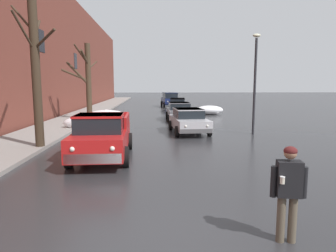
{
  "coord_description": "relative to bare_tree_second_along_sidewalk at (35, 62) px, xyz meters",
  "views": [
    {
      "loc": [
        -0.24,
        -4.96,
        2.83
      ],
      "look_at": [
        0.39,
        8.26,
        0.99
      ],
      "focal_mm": 32.23,
      "sensor_mm": 36.0,
      "label": 1
    }
  ],
  "objects": [
    {
      "name": "sedan_black_parked_far_down_block",
      "position": [
        7.42,
        17.42,
        -3.0
      ],
      "size": [
        2.19,
        4.54,
        1.42
      ],
      "color": "black",
      "rests_on": "ground"
    },
    {
      "name": "sedan_grey_parked_kerbside_mid",
      "position": [
        6.99,
        10.26,
        -3.0
      ],
      "size": [
        2.05,
        4.23,
        1.42
      ],
      "color": "slate",
      "rests_on": "ground"
    },
    {
      "name": "bare_tree_mid_block",
      "position": [
        -0.05,
        10.21,
        -0.61
      ],
      "size": [
        2.27,
        3.15,
        5.88
      ],
      "color": "#423323",
      "rests_on": "ground"
    },
    {
      "name": "sedan_silver_parked_kerbside_close",
      "position": [
        7.03,
        4.21,
        -3.0
      ],
      "size": [
        2.24,
        4.25,
        1.42
      ],
      "color": "#B7B7BC",
      "rests_on": "ground"
    },
    {
      "name": "street_lamp_post",
      "position": [
        10.63,
        3.49,
        -0.62
      ],
      "size": [
        0.44,
        0.24,
        5.57
      ],
      "color": "#28282D",
      "rests_on": "ground"
    },
    {
      "name": "snow_bank_near_corner_left",
      "position": [
        0.85,
        13.4,
        -3.46
      ],
      "size": [
        2.91,
        1.18,
        0.63
      ],
      "color": "white",
      "rests_on": "ground"
    },
    {
      "name": "pickup_truck_red_approaching_near_lane",
      "position": [
        3.02,
        -1.75,
        -2.87
      ],
      "size": [
        2.25,
        4.94,
        1.76
      ],
      "color": "red",
      "rests_on": "ground"
    },
    {
      "name": "snow_bank_mid_block_left",
      "position": [
        0.68,
        5.74,
        -3.34
      ],
      "size": [
        2.73,
        0.91,
        0.85
      ],
      "color": "white",
      "rests_on": "ground"
    },
    {
      "name": "ground_plane",
      "position": [
        5.23,
        -8.25,
        -3.75
      ],
      "size": [
        200.0,
        200.0,
        0.0
      ],
      "primitive_type": "plane",
      "color": "#2B2B2D"
    },
    {
      "name": "suv_darkblue_queued_behind_truck",
      "position": [
        7.02,
        24.59,
        -2.77
      ],
      "size": [
        2.28,
        4.43,
        1.82
      ],
      "color": "navy",
      "rests_on": "ground"
    },
    {
      "name": "brick_townhouse_facade",
      "position": [
        -3.48,
        9.76,
        2.07
      ],
      "size": [
        0.63,
        80.0,
        11.65
      ],
      "color": "brown",
      "rests_on": "ground"
    },
    {
      "name": "bare_tree_second_along_sidewalk",
      "position": [
        0.0,
        0.0,
        0.0
      ],
      "size": [
        2.54,
        2.93,
        7.59
      ],
      "color": "#382B1E",
      "rests_on": "ground"
    },
    {
      "name": "pedestrian_with_coffee",
      "position": [
        7.37,
        -8.19,
        -2.72
      ],
      "size": [
        0.64,
        0.36,
        1.76
      ],
      "color": "brown",
      "rests_on": "ground"
    },
    {
      "name": "left_sidewalk_slab",
      "position": [
        -1.36,
        9.75,
        -3.68
      ],
      "size": [
        3.25,
        80.0,
        0.15
      ],
      "primitive_type": "cube",
      "color": "gray",
      "rests_on": "ground"
    },
    {
      "name": "snow_bank_along_left_kerb",
      "position": [
        10.28,
        14.86,
        -3.34
      ],
      "size": [
        2.59,
        1.43,
        0.84
      ],
      "color": "white",
      "rests_on": "ground"
    }
  ]
}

